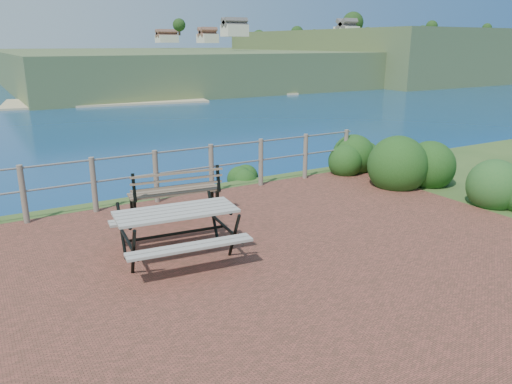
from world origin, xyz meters
TOP-DOWN VIEW (x-y plane):
  - ground at (0.00, 0.00)m, footprint 10.00×7.00m
  - safety_railing at (0.00, 3.35)m, footprint 9.40×0.10m
  - distant_bay at (173.07, 202.61)m, footprint 290.00×232.36m
  - picnic_table at (-0.62, 0.73)m, footprint 1.71×1.43m
  - park_bench at (0.01, 2.43)m, footprint 1.61×0.57m
  - shrub_right_front at (5.19, 2.02)m, footprint 1.39×1.39m
  - shrub_right_back at (5.64, -0.13)m, footprint 1.03×1.03m
  - shrub_right_edge at (4.86, 3.58)m, footprint 1.13×1.13m
  - shrub_lip_east at (2.47, 4.20)m, footprint 0.67×0.67m

SIDE VIEW (x-z plane):
  - distant_bay at x=173.07m, z-range -13.52..10.48m
  - ground at x=0.00m, z-range -0.06..0.06m
  - shrub_right_front at x=5.19m, z-range -0.98..0.98m
  - shrub_right_back at x=5.64m, z-range -0.74..0.74m
  - shrub_right_edge at x=4.86m, z-range -0.81..0.81m
  - shrub_lip_east at x=2.47m, z-range -0.19..0.19m
  - picnic_table at x=-0.62m, z-range 0.10..0.80m
  - safety_railing at x=0.00m, z-range 0.07..1.07m
  - park_bench at x=0.01m, z-range 0.14..1.03m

